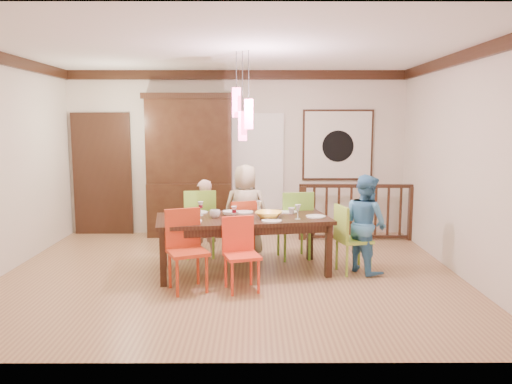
{
  "coord_description": "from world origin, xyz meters",
  "views": [
    {
      "loc": [
        0.32,
        -6.43,
        1.99
      ],
      "look_at": [
        0.34,
        0.3,
        1.05
      ],
      "focal_mm": 35.0,
      "sensor_mm": 36.0,
      "label": 1
    }
  ],
  "objects_px": {
    "chair_end_right": "(354,234)",
    "balustrade": "(357,211)",
    "dining_table": "(243,223)",
    "person_far_mid": "(246,210)",
    "china_hutch": "(190,165)",
    "person_end_right": "(366,224)",
    "chair_far_left": "(200,218)",
    "person_far_left": "(204,218)"
  },
  "relations": [
    {
      "from": "chair_end_right",
      "to": "person_end_right",
      "type": "xyz_separation_m",
      "value": [
        0.16,
        0.04,
        0.14
      ]
    },
    {
      "from": "balustrade",
      "to": "person_end_right",
      "type": "xyz_separation_m",
      "value": [
        -0.27,
        -1.86,
        0.16
      ]
    },
    {
      "from": "dining_table",
      "to": "chair_end_right",
      "type": "relative_size",
      "value": 2.64
    },
    {
      "from": "chair_far_left",
      "to": "balustrade",
      "type": "distance_m",
      "value": 2.79
    },
    {
      "from": "china_hutch",
      "to": "chair_end_right",
      "type": "bearing_deg",
      "value": -42.4
    },
    {
      "from": "dining_table",
      "to": "chair_end_right",
      "type": "height_order",
      "value": "chair_end_right"
    },
    {
      "from": "person_far_left",
      "to": "chair_far_left",
      "type": "bearing_deg",
      "value": 0.99
    },
    {
      "from": "chair_end_right",
      "to": "china_hutch",
      "type": "distance_m",
      "value": 3.4
    },
    {
      "from": "chair_end_right",
      "to": "person_end_right",
      "type": "height_order",
      "value": "person_end_right"
    },
    {
      "from": "chair_end_right",
      "to": "dining_table",
      "type": "bearing_deg",
      "value": 74.58
    },
    {
      "from": "person_far_mid",
      "to": "chair_end_right",
      "type": "bearing_deg",
      "value": 150.07
    },
    {
      "from": "china_hutch",
      "to": "person_far_mid",
      "type": "distance_m",
      "value": 1.79
    },
    {
      "from": "chair_far_left",
      "to": "chair_end_right",
      "type": "distance_m",
      "value": 2.29
    },
    {
      "from": "china_hutch",
      "to": "person_far_mid",
      "type": "height_order",
      "value": "china_hutch"
    },
    {
      "from": "dining_table",
      "to": "person_end_right",
      "type": "distance_m",
      "value": 1.64
    },
    {
      "from": "chair_far_left",
      "to": "person_far_mid",
      "type": "relative_size",
      "value": 0.74
    },
    {
      "from": "chair_far_left",
      "to": "dining_table",
      "type": "bearing_deg",
      "value": 121.81
    },
    {
      "from": "balustrade",
      "to": "person_end_right",
      "type": "distance_m",
      "value": 1.88
    },
    {
      "from": "china_hutch",
      "to": "balustrade",
      "type": "xyz_separation_m",
      "value": [
        2.89,
        -0.35,
        -0.75
      ]
    },
    {
      "from": "balustrade",
      "to": "chair_far_left",
      "type": "bearing_deg",
      "value": -155.77
    },
    {
      "from": "chair_end_right",
      "to": "balustrade",
      "type": "distance_m",
      "value": 1.95
    },
    {
      "from": "chair_far_left",
      "to": "person_far_mid",
      "type": "xyz_separation_m",
      "value": [
        0.69,
        0.05,
        0.11
      ]
    },
    {
      "from": "chair_far_left",
      "to": "balustrade",
      "type": "xyz_separation_m",
      "value": [
        2.57,
        1.08,
        -0.09
      ]
    },
    {
      "from": "person_far_mid",
      "to": "chair_far_left",
      "type": "bearing_deg",
      "value": 5.02
    },
    {
      "from": "china_hutch",
      "to": "person_far_left",
      "type": "bearing_deg",
      "value": -74.86
    },
    {
      "from": "dining_table",
      "to": "china_hutch",
      "type": "relative_size",
      "value": 0.96
    },
    {
      "from": "chair_end_right",
      "to": "person_far_mid",
      "type": "distance_m",
      "value": 1.7
    },
    {
      "from": "balustrade",
      "to": "person_far_left",
      "type": "height_order",
      "value": "person_far_left"
    },
    {
      "from": "dining_table",
      "to": "chair_far_left",
      "type": "xyz_separation_m",
      "value": [
        -0.66,
        0.78,
        -0.09
      ]
    },
    {
      "from": "person_far_mid",
      "to": "balustrade",
      "type": "bearing_deg",
      "value": -150.56
    },
    {
      "from": "chair_end_right",
      "to": "balustrade",
      "type": "relative_size",
      "value": 0.46
    },
    {
      "from": "chair_end_right",
      "to": "person_far_left",
      "type": "distance_m",
      "value": 2.24
    },
    {
      "from": "dining_table",
      "to": "person_end_right",
      "type": "bearing_deg",
      "value": -9.57
    },
    {
      "from": "dining_table",
      "to": "china_hutch",
      "type": "xyz_separation_m",
      "value": [
        -0.98,
        2.21,
        0.58
      ]
    },
    {
      "from": "person_far_left",
      "to": "balustrade",
      "type": "bearing_deg",
      "value": -178.97
    },
    {
      "from": "chair_far_left",
      "to": "china_hutch",
      "type": "distance_m",
      "value": 1.6
    },
    {
      "from": "chair_far_left",
      "to": "person_end_right",
      "type": "height_order",
      "value": "person_end_right"
    },
    {
      "from": "person_end_right",
      "to": "dining_table",
      "type": "bearing_deg",
      "value": 60.96
    },
    {
      "from": "dining_table",
      "to": "person_far_left",
      "type": "height_order",
      "value": "person_far_left"
    },
    {
      "from": "china_hutch",
      "to": "dining_table",
      "type": "bearing_deg",
      "value": -66.06
    },
    {
      "from": "dining_table",
      "to": "person_far_mid",
      "type": "relative_size",
      "value": 1.74
    },
    {
      "from": "chair_far_left",
      "to": "chair_end_right",
      "type": "bearing_deg",
      "value": 150.52
    }
  ]
}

